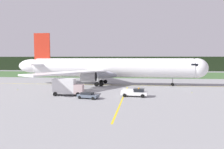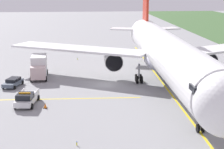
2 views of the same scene
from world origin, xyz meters
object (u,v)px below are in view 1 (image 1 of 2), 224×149
object	(u,v)px
airliner	(110,68)
apron_cone	(142,93)
ops_pickup_truck	(135,92)
staff_car	(88,95)
catering_truck	(67,87)

from	to	relation	value
airliner	apron_cone	world-z (taller)	airliner
ops_pickup_truck	apron_cone	xyz separation A→B (m)	(1.44, 2.49, -0.58)
staff_car	apron_cone	world-z (taller)	staff_car
airliner	staff_car	distance (m)	23.72
staff_car	ops_pickup_truck	bearing A→B (deg)	18.88
staff_car	apron_cone	distance (m)	12.40
airliner	apron_cone	distance (m)	20.26
apron_cone	catering_truck	bearing A→B (deg)	-171.98
airliner	ops_pickup_truck	size ratio (longest dim) A/B	10.14
ops_pickup_truck	apron_cone	distance (m)	2.94
ops_pickup_truck	catering_truck	bearing A→B (deg)	179.29
ops_pickup_truck	staff_car	size ratio (longest dim) A/B	1.25
ops_pickup_truck	catering_truck	size ratio (longest dim) A/B	0.85
catering_truck	apron_cone	world-z (taller)	catering_truck
ops_pickup_truck	staff_car	xyz separation A→B (m)	(-9.54, -3.26, -0.20)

